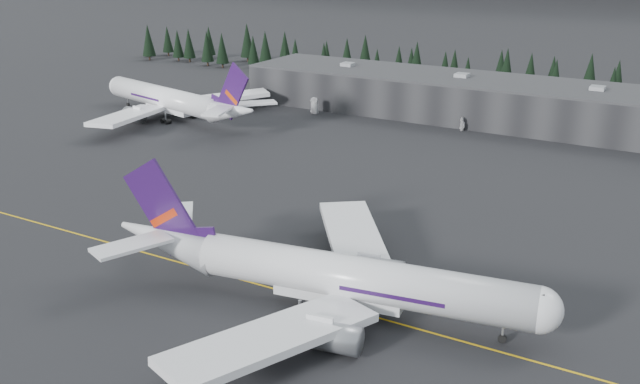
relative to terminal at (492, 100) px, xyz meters
The scene contains 8 objects.
ground 125.16m from the terminal, 90.00° to the right, with size 1400.00×1400.00×0.00m, color black.
taxiline 127.16m from the terminal, 90.00° to the right, with size 400.00×0.40×0.02m, color gold.
terminal is the anchor object (origin of this frame).
treeline 37.02m from the terminal, 90.00° to the left, with size 360.00×20.00×15.00m, color black.
jet_main 129.35m from the terminal, 83.82° to the right, with size 70.27×64.42×20.76m.
jet_parked 97.13m from the terminal, 150.49° to the right, with size 70.40×64.24×21.04m.
gse_vehicle_a 55.22m from the terminal, 158.99° to the right, with size 2.52×5.46×1.52m, color white.
gse_vehicle_b 17.65m from the terminal, 101.13° to the right, with size 1.65×4.11×1.40m, color silver.
Camera 1 is at (62.00, -87.02, 53.22)m, focal length 40.00 mm.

